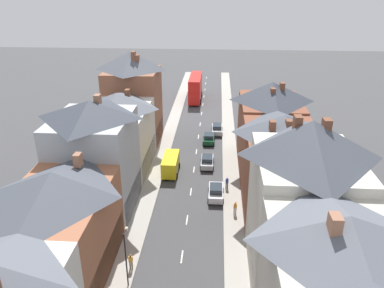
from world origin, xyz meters
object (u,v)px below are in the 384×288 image
Objects in this scene: pedestrian_mid_left at (235,207)px; pedestrian_mid_right at (227,182)px; car_parked_left_a at (207,161)px; pedestrian_near_right at (131,261)px; double_decker_bus_lead at (195,87)px; car_parked_right_a at (216,192)px; delivery_van at (171,164)px; car_near_blue at (217,129)px; street_lamp at (126,255)px; car_mid_black at (209,138)px.

pedestrian_mid_left and pedestrian_mid_right have the same top height.
pedestrian_near_right reaches higher than car_parked_left_a.
double_decker_bus_lead is at bearing 96.42° from car_parked_left_a.
car_parked_right_a is 2.51× the size of pedestrian_near_right.
pedestrian_mid_left is at bearing -49.05° from delivery_van.
delivery_van is at bearing -112.58° from car_near_blue.
street_lamp is (-9.52, -11.15, 2.21)m from pedestrian_mid_left.
car_parked_left_a is at bearing 73.71° from pedestrian_near_right.
double_decker_bus_lead reaches higher than pedestrian_near_right.
pedestrian_mid_right is (1.36, 2.03, 0.20)m from car_parked_right_a.
car_parked_left_a is (3.61, -32.08, -2.01)m from double_decker_bus_lead.
pedestrian_mid_left is at bearing -73.77° from car_parked_left_a.
pedestrian_mid_right is (6.27, -38.41, -1.78)m from double_decker_bus_lead.
delivery_van is 3.23× the size of pedestrian_mid_right.
pedestrian_mid_right reaches higher than car_parked_left_a.
car_parked_right_a is (1.30, -8.36, 0.03)m from car_parked_left_a.
delivery_van is (-1.29, -34.35, -1.48)m from double_decker_bus_lead.
car_parked_right_a is 2.51× the size of pedestrian_mid_right.
car_near_blue is at bearing 77.50° from pedestrian_near_right.
pedestrian_mid_left is (9.68, 9.34, 0.00)m from pedestrian_near_right.
double_decker_bus_lead is 40.78m from car_parked_right_a.
car_parked_left_a is 0.74× the size of street_lamp.
street_lamp is (-1.15, -20.80, 1.90)m from delivery_van.
street_lamp reaches higher than pedestrian_near_right.
car_parked_right_a is (4.91, -40.44, -1.98)m from double_decker_bus_lead.
double_decker_bus_lead is 6.71× the size of pedestrian_near_right.
pedestrian_near_right is (-6.21, -21.26, 0.23)m from car_parked_left_a.
delivery_van is 3.23× the size of pedestrian_mid_left.
street_lamp is at bearing -104.69° from car_parked_left_a.
car_near_blue is 2.67× the size of pedestrian_mid_right.
pedestrian_near_right is 0.29× the size of street_lamp.
pedestrian_mid_right is at bearing 56.10° from car_parked_right_a.
street_lamp reaches higher than car_near_blue.
delivery_van is 3.23× the size of pedestrian_near_right.
car_near_blue is 12.70m from car_parked_left_a.
double_decker_bus_lead is at bearing 87.21° from pedestrian_near_right.
delivery_van is (-6.20, 6.09, 0.50)m from car_parked_right_a.
pedestrian_near_right is 17.36m from pedestrian_mid_right.
car_near_blue is 0.78× the size of street_lamp.
car_mid_black is at bearing 94.44° from car_parked_right_a.
delivery_van is 8.59m from pedestrian_mid_right.
double_decker_bus_lead is 20.15m from car_near_blue.
delivery_van reaches higher than car_parked_right_a.
car_mid_black is 11.73m from delivery_van.
car_mid_black is 0.74× the size of delivery_van.
car_parked_left_a is at bearing 112.81° from pedestrian_mid_right.
car_mid_black is 0.70× the size of street_lamp.
car_mid_black is 2.38× the size of pedestrian_near_right.
car_near_blue is at bearing 84.12° from car_parked_left_a.
car_parked_left_a is at bearing -90.00° from car_mid_black.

